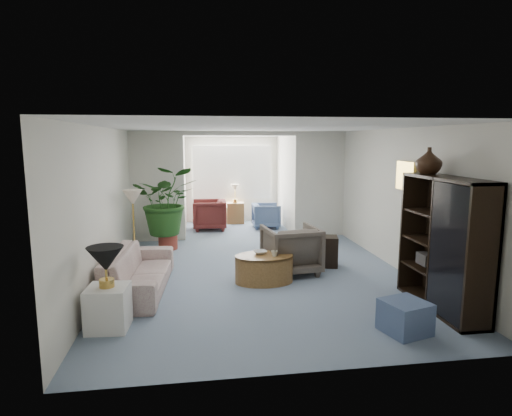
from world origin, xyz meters
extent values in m
plane|color=gray|center=(0.00, 0.00, 0.00)|extent=(6.00, 6.00, 0.00)
plane|color=gray|center=(0.00, 4.10, 0.00)|extent=(2.60, 2.60, 0.00)
cube|color=silver|center=(-1.90, 3.00, 1.25)|extent=(1.20, 0.12, 2.50)
cube|color=silver|center=(1.90, 3.00, 1.25)|extent=(1.20, 0.12, 2.50)
cube|color=silver|center=(0.00, 3.00, 2.45)|extent=(2.60, 0.12, 0.10)
cube|color=white|center=(0.00, 5.18, 1.40)|extent=(2.20, 0.02, 1.50)
cube|color=white|center=(0.00, 5.15, 1.40)|extent=(2.20, 0.02, 1.50)
cube|color=#BEB598|center=(2.46, -0.10, 1.70)|extent=(0.04, 0.50, 0.40)
imported|color=beige|center=(-1.96, -0.30, 0.31)|extent=(0.98, 2.18, 0.62)
cube|color=white|center=(-2.16, -1.65, 0.27)|extent=(0.52, 0.52, 0.53)
cone|color=black|center=(-2.16, -1.65, 0.88)|extent=(0.44, 0.44, 0.30)
cone|color=#F5E0C3|center=(-2.21, 1.23, 1.25)|extent=(0.36, 0.36, 0.28)
cylinder|color=olive|center=(0.01, -0.21, 0.23)|extent=(1.13, 1.13, 0.45)
imported|color=silver|center=(-0.04, -0.11, 0.48)|extent=(0.26, 0.26, 0.05)
imported|color=beige|center=(0.16, -0.31, 0.50)|extent=(0.12, 0.12, 0.10)
imported|color=#5B5248|center=(0.56, 0.23, 0.42)|extent=(0.99, 1.01, 0.83)
cube|color=black|center=(1.26, 0.53, 0.28)|extent=(0.54, 0.47, 0.56)
cube|color=black|center=(2.23, -1.65, 0.91)|extent=(0.44, 1.63, 1.81)
imported|color=black|center=(2.23, -1.15, 2.00)|extent=(0.36, 0.36, 0.38)
cube|color=slate|center=(1.38, -2.29, 0.19)|extent=(0.60, 0.60, 0.39)
cylinder|color=maroon|center=(-1.65, 2.22, 0.16)|extent=(0.40, 0.40, 0.32)
imported|color=#224F1B|center=(-1.65, 2.22, 1.04)|extent=(1.30, 1.13, 1.45)
imported|color=slate|center=(0.80, 4.15, 0.32)|extent=(0.73, 0.71, 0.65)
imported|color=#581E1E|center=(-0.70, 4.15, 0.39)|extent=(0.88, 0.86, 0.78)
cube|color=olive|center=(0.05, 4.90, 0.29)|extent=(0.49, 0.38, 0.58)
cube|color=#2D2A29|center=(2.18, -1.43, 0.64)|extent=(0.30, 0.26, 0.16)
cube|color=#292320|center=(2.18, -2.13, 1.54)|extent=(0.30, 0.26, 0.16)
cube|color=black|center=(2.18, -2.21, 0.64)|extent=(0.30, 0.26, 0.16)
camera|label=1|loc=(-1.11, -6.84, 2.29)|focal=30.04mm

